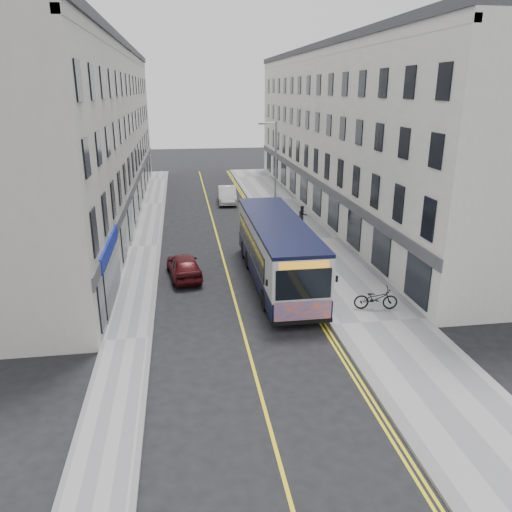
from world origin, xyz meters
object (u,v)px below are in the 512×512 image
object	(u,v)px
city_bus	(277,249)
car_maroon	(184,266)
bicycle	(376,298)
pedestrian_far	(302,216)
streetlamp	(274,174)
pedestrian_near	(283,218)
car_white	(227,195)

from	to	relation	value
city_bus	car_maroon	size ratio (longest dim) A/B	2.92
bicycle	pedestrian_far	world-z (taller)	pedestrian_far
city_bus	pedestrian_far	bearing A→B (deg)	69.35
streetlamp	bicycle	distance (m)	14.58
city_bus	bicycle	world-z (taller)	city_bus
city_bus	pedestrian_far	world-z (taller)	city_bus
bicycle	car_maroon	xyz separation A→B (m)	(-8.97, 5.92, 0.03)
city_bus	pedestrian_far	distance (m)	11.62
streetlamp	pedestrian_near	size ratio (longest dim) A/B	4.33
streetlamp	bicycle	size ratio (longest dim) A/B	3.86
pedestrian_near	car_white	xyz separation A→B (m)	(-3.16, 10.31, -0.29)
pedestrian_far	city_bus	bearing A→B (deg)	-122.21
pedestrian_near	car_maroon	world-z (taller)	pedestrian_near
pedestrian_near	bicycle	bearing A→B (deg)	-61.04
city_bus	pedestrian_far	xyz separation A→B (m)	(4.08, 10.83, -0.99)
streetlamp	car_maroon	xyz separation A→B (m)	(-6.63, -7.99, -3.68)
car_white	pedestrian_near	bearing A→B (deg)	-69.78
pedestrian_far	car_maroon	xyz separation A→B (m)	(-9.10, -9.37, -0.21)
pedestrian_far	car_white	size ratio (longest dim) A/B	0.35
streetlamp	car_white	size ratio (longest dim) A/B	1.75
streetlamp	car_maroon	size ratio (longest dim) A/B	1.95
city_bus	car_white	distance (m)	20.44
bicycle	pedestrian_far	xyz separation A→B (m)	(0.13, 15.29, 0.25)
city_bus	streetlamp	bearing A→B (deg)	80.33
bicycle	pedestrian_far	distance (m)	15.29
city_bus	car_white	world-z (taller)	city_bus
pedestrian_near	city_bus	bearing A→B (deg)	-80.52
pedestrian_near	pedestrian_far	size ratio (longest dim) A/B	1.17
city_bus	bicycle	xyz separation A→B (m)	(3.95, -4.46, -1.24)
streetlamp	city_bus	xyz separation A→B (m)	(-1.61, -9.45, -2.48)
city_bus	car_maroon	bearing A→B (deg)	163.76
pedestrian_near	car_white	distance (m)	10.79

